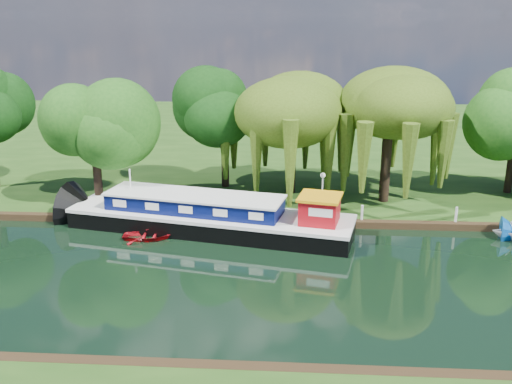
{
  "coord_description": "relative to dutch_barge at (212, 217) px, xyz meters",
  "views": [
    {
      "loc": [
        -1.62,
        -26.89,
        13.21
      ],
      "look_at": [
        -3.78,
        6.49,
        2.8
      ],
      "focal_mm": 40.0,
      "sensor_mm": 36.0,
      "label": 1
    }
  ],
  "objects": [
    {
      "name": "mooring_posts",
      "position": [
        6.13,
        1.44,
        -0.0
      ],
      "size": [
        19.16,
        0.16,
        1.0
      ],
      "color": "silver",
      "rests_on": "far_bank"
    },
    {
      "name": "far_bank",
      "position": [
        6.63,
        27.04,
        -0.73
      ],
      "size": [
        120.0,
        52.0,
        0.45
      ],
      "primitive_type": "cube",
      "color": "#1B3E10",
      "rests_on": "ground"
    },
    {
      "name": "tree_far_left",
      "position": [
        -8.34,
        3.17,
        5.26
      ],
      "size": [
        5.23,
        5.23,
        8.42
      ],
      "color": "black",
      "rests_on": "far_bank"
    },
    {
      "name": "tree_far_mid",
      "position": [
        -0.12,
        8.5,
        5.29
      ],
      "size": [
        5.14,
        5.14,
        8.4
      ],
      "color": "black",
      "rests_on": "far_bank"
    },
    {
      "name": "lamppost",
      "position": [
        7.13,
        3.54,
        1.47
      ],
      "size": [
        0.36,
        0.36,
        2.56
      ],
      "color": "silver",
      "rests_on": "far_bank"
    },
    {
      "name": "willow_left",
      "position": [
        4.95,
        7.18,
        5.6
      ],
      "size": [
        7.01,
        7.01,
        8.4
      ],
      "color": "black",
      "rests_on": "far_bank"
    },
    {
      "name": "white_cruiser",
      "position": [
        18.61,
        -0.23,
        -0.95
      ],
      "size": [
        2.53,
        2.26,
        1.21
      ],
      "primitive_type": "imported",
      "rotation": [
        0.0,
        0.0,
        1.44
      ],
      "color": "silver",
      "rests_on": "ground"
    },
    {
      "name": "red_dinghy",
      "position": [
        -3.82,
        -1.67,
        -0.95
      ],
      "size": [
        3.04,
        2.24,
        0.61
      ],
      "primitive_type": "imported",
      "rotation": [
        0.0,
        0.0,
        1.62
      ],
      "color": "maroon",
      "rests_on": "ground"
    },
    {
      "name": "reeds_near",
      "position": [
        13.51,
        -14.53,
        -0.4
      ],
      "size": [
        33.7,
        1.5,
        1.1
      ],
      "color": "#235416",
      "rests_on": "ground"
    },
    {
      "name": "dutch_barge",
      "position": [
        0.0,
        0.0,
        0.0
      ],
      "size": [
        18.65,
        7.75,
        3.84
      ],
      "rotation": [
        0.0,
        0.0,
        -0.21
      ],
      "color": "black",
      "rests_on": "ground"
    },
    {
      "name": "willow_right",
      "position": [
        11.63,
        5.59,
        5.71
      ],
      "size": [
        6.99,
        6.99,
        8.51
      ],
      "color": "black",
      "rests_on": "far_bank"
    },
    {
      "name": "ground",
      "position": [
        6.63,
        -6.96,
        -0.95
      ],
      "size": [
        120.0,
        120.0,
        0.0
      ],
      "primitive_type": "plane",
      "color": "black"
    }
  ]
}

